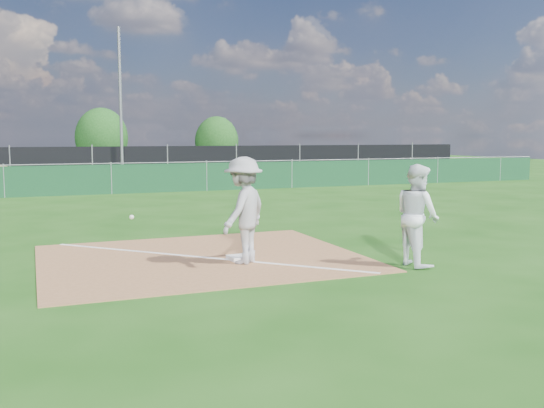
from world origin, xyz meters
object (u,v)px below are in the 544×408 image
Objects in this scene: runner at (417,215)px; tree_mid at (102,138)px; first_base at (239,258)px; car_right at (151,163)px; light_pole at (121,105)px; tree_right at (217,141)px; play_at_first at (244,210)px; car_mid at (91,163)px.

runner is 0.43× the size of tree_mid.
runner reaches higher than first_base.
car_right is at bearing -73.80° from tree_mid.
tree_right is at bearing 51.13° from light_pole.
runner is (2.89, -1.58, 0.87)m from first_base.
first_base is at bearing -105.80° from tree_right.
light_pole is 4.30× the size of runner.
play_at_first reaches higher than car_mid.
car_mid is at bearing 90.82° from first_base.
tree_right is (6.30, 34.05, 1.02)m from runner.
tree_mid is at bearing 4.26° from runner.
tree_mid is at bearing 88.13° from first_base.
runner reaches higher than car_mid.
tree_right reaches higher than runner.
play_at_first is at bearing -105.67° from tree_right.
runner reaches higher than car_right.
light_pole is 13.36m from tree_right.
tree_mid reaches higher than runner.
first_base is 0.98m from play_at_first.
tree_mid is at bearing 88.15° from play_at_first.
light_pole reaches higher than first_base.
tree_right is at bearing -44.48° from car_right.
runner is 27.95m from car_right.
first_base is 33.76m from tree_mid.
car_right is at bearing 0.68° from runner.
car_right reaches higher than first_base.
car_mid is at bearing -145.97° from tree_right.
play_at_first is 0.57× the size of car_right.
car_right is at bearing 83.04° from first_base.
light_pole is at bearing 150.91° from car_right.
car_mid is at bearing 90.82° from play_at_first.
tree_mid is at bearing -5.56° from car_mid.
light_pole is at bearing -156.25° from car_mid.
light_pole is 11.62m from tree_mid.
tree_mid is 1.14× the size of tree_right.
play_at_first is at bearing -91.85° from tree_mid.
car_mid is 1.10× the size of tree_mid.
tree_right is (8.09, -1.20, -0.28)m from tree_mid.
tree_mid is at bearing 16.10° from car_right.
play_at_first is 26.30m from car_mid.
runner is 35.32m from tree_mid.
tree_right is at bearing 74.33° from play_at_first.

